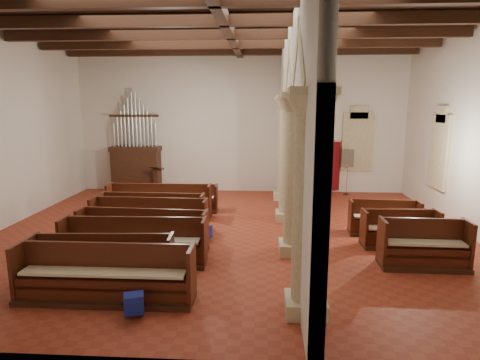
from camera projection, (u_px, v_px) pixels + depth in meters
The scene contains 28 objects.
floor at pixel (229, 233), 11.93m from camera, with size 14.00×14.00×0.00m, color maroon.
ceiling at pixel (228, 21), 10.80m from camera, with size 14.00×14.00×0.00m, color black.
wall_back at pixel (241, 123), 17.25m from camera, with size 14.00×0.02×6.00m, color silver.
wall_front at pixel (191, 163), 5.48m from camera, with size 14.00×0.02×6.00m, color silver.
ceiling_beams at pixel (228, 28), 10.84m from camera, with size 13.80×11.80×0.30m, color #391F12, non-canonical shape.
arcade at pixel (293, 112), 11.16m from camera, with size 0.90×11.90×6.00m.
window_right_b at pixel (440, 152), 13.57m from camera, with size 0.03×1.00×2.20m, color #387F5E.
window_back at pixel (357, 142), 17.09m from camera, with size 1.00×0.03×2.20m, color #387F5E.
pipe_organ at pixel (136, 161), 17.32m from camera, with size 2.10×0.85×4.40m.
lectern at pixel (157, 183), 16.62m from camera, with size 0.66×0.71×1.34m.
dossal_curtain at pixel (321, 166), 17.31m from camera, with size 1.80×0.07×2.17m.
processional_banner at pixel (347, 177), 16.91m from camera, with size 0.46×0.59×2.09m.
hymnal_box_a at pixel (134, 303), 7.19m from camera, with size 0.35×0.28×0.35m, color #162499.
hymnal_box_b at pixel (186, 247), 10.09m from camera, with size 0.30×0.24×0.30m, color navy.
hymnal_box_c at pixel (205, 232), 11.20m from camera, with size 0.34×0.28×0.34m, color #162E9A.
tube_heater_a at pixel (130, 295), 7.77m from camera, with size 0.11×0.11×1.11m, color silver.
tube_heater_b at pixel (144, 276), 8.61m from camera, with size 0.11×0.11×1.08m, color silver.
nave_pew_0 at pixel (105, 283), 7.80m from camera, with size 3.48×0.76×1.13m.
nave_pew_1 at pixel (103, 267), 8.65m from camera, with size 3.07×0.86×1.03m.
nave_pew_2 at pixel (134, 249), 9.61m from camera, with size 3.47×0.84×1.13m.
nave_pew_3 at pixel (143, 238), 10.41m from camera, with size 3.41×0.92×1.11m.
nave_pew_4 at pixel (149, 224), 11.59m from camera, with size 3.37×0.84×1.13m.
nave_pew_5 at pixel (152, 217), 12.38m from camera, with size 3.24×0.79×1.09m.
nave_pew_6 at pixel (160, 207), 13.50m from camera, with size 3.47×0.80×1.15m.
nave_pew_7 at pixel (179, 203), 14.34m from camera, with size 2.74×0.71×0.97m.
aisle_pew_0 at pixel (423, 251), 9.40m from camera, with size 2.02×0.81×1.15m.
aisle_pew_1 at pixel (400, 235), 10.77m from camera, with size 2.04×0.75×1.00m.
aisle_pew_2 at pixel (384, 223), 11.80m from camera, with size 2.04×0.78×1.02m.
Camera 1 is at (0.99, -11.38, 3.80)m, focal length 30.00 mm.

